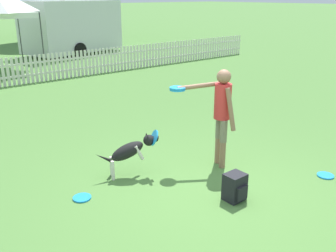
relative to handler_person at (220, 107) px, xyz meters
name	(u,v)px	position (x,y,z in m)	size (l,w,h in m)	color
ground_plane	(208,188)	(-0.71, -0.49, -1.06)	(240.00, 240.00, 0.00)	#4C7A38
handler_person	(220,107)	(0.00, 0.00, 0.00)	(0.87, 0.96, 1.69)	#8C664C
leaping_dog	(131,150)	(-1.38, 0.61, -0.61)	(1.01, 0.57, 0.75)	black
frisbee_near_handler	(82,198)	(-2.38, 0.43, -1.05)	(0.27, 0.27, 0.02)	#1E8CD8
frisbee_near_dog	(325,176)	(1.07, -1.42, -1.05)	(0.27, 0.27, 0.02)	#1E8CD8
backpack_on_grass	(235,187)	(-0.66, -0.98, -0.86)	(0.29, 0.29, 0.41)	black
picket_fence	(15,71)	(-0.71, 8.46, -0.60)	(22.11, 0.04, 0.92)	silver
equipment_trailer	(72,26)	(3.84, 13.75, 0.29)	(5.60, 3.41, 2.56)	silver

